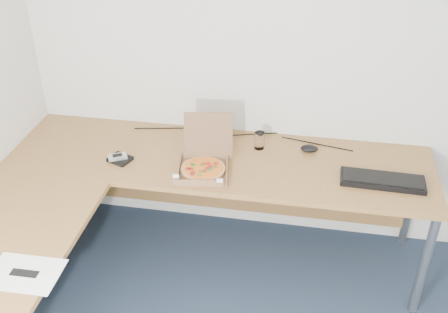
% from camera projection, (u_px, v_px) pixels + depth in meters
% --- Properties ---
extents(room_shell, '(3.50, 3.50, 2.50)m').
position_uv_depth(room_shell, '(297.00, 272.00, 1.61)').
color(room_shell, beige).
rests_on(room_shell, ground).
extents(desk, '(2.50, 2.20, 0.73)m').
position_uv_depth(desk, '(146.00, 199.00, 2.84)').
color(desk, olive).
rests_on(desk, ground).
extents(pizza_box, '(0.28, 0.33, 0.29)m').
position_uv_depth(pizza_box, '(204.00, 166.00, 2.99)').
color(pizza_box, brown).
rests_on(pizza_box, desk).
extents(drinking_glass, '(0.06, 0.06, 0.11)m').
position_uv_depth(drinking_glass, '(260.00, 140.00, 3.19)').
color(drinking_glass, silver).
rests_on(drinking_glass, desk).
extents(keyboard, '(0.46, 0.18, 0.03)m').
position_uv_depth(keyboard, '(382.00, 181.00, 2.90)').
color(keyboard, black).
rests_on(keyboard, desk).
extents(mouse, '(0.11, 0.08, 0.04)m').
position_uv_depth(mouse, '(309.00, 148.00, 3.18)').
color(mouse, black).
rests_on(mouse, desk).
extents(wallet, '(0.15, 0.14, 0.02)m').
position_uv_depth(wallet, '(120.00, 159.00, 3.10)').
color(wallet, black).
rests_on(wallet, desk).
extents(phone, '(0.12, 0.10, 0.02)m').
position_uv_depth(phone, '(118.00, 157.00, 3.08)').
color(phone, '#B2B5BA').
rests_on(phone, wallet).
extents(paper_sheet, '(0.32, 0.23, 0.00)m').
position_uv_depth(paper_sheet, '(24.00, 273.00, 2.33)').
color(paper_sheet, white).
rests_on(paper_sheet, desk).
extents(cable_bundle, '(0.67, 0.14, 0.01)m').
position_uv_depth(cable_bundle, '(237.00, 135.00, 3.35)').
color(cable_bundle, black).
rests_on(cable_bundle, desk).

